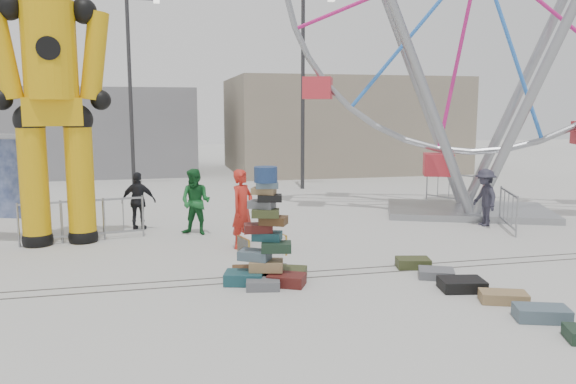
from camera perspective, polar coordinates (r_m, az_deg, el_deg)
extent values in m
plane|color=#9E9E99|center=(10.86, 3.57, -9.55)|extent=(90.00, 90.00, 0.00)
cube|color=#47443F|center=(11.41, 2.70, -8.64)|extent=(40.00, 0.04, 0.01)
cube|color=#47443F|center=(11.78, 2.16, -8.09)|extent=(40.00, 0.04, 0.01)
cube|color=gray|center=(31.53, 5.33, 6.82)|extent=(12.00, 8.00, 5.00)
cube|color=gray|center=(32.05, -18.67, 5.91)|extent=(10.00, 8.00, 4.40)
cylinder|color=#2D2D30|center=(23.67, 1.51, 9.98)|extent=(0.16, 0.16, 8.00)
cube|color=silver|center=(24.40, 4.43, 18.89)|extent=(0.25, 0.25, 0.12)
cylinder|color=#2D2D30|center=(24.91, -15.72, 9.59)|extent=(0.16, 0.16, 8.00)
cube|color=silver|center=(25.28, -13.22, 18.33)|extent=(0.25, 0.25, 0.12)
cube|color=#1B4A52|center=(11.00, -4.49, -8.68)|extent=(0.85, 0.70, 0.24)
cube|color=#521915|center=(10.88, -0.14, -8.90)|extent=(0.84, 0.75, 0.22)
cube|color=#4C3118|center=(11.43, -4.06, -8.10)|extent=(0.70, 0.52, 0.20)
cube|color=#3A4120|center=(11.32, 0.12, -8.21)|extent=(0.79, 0.69, 0.22)
cube|color=slate|center=(10.67, -2.56, -9.35)|extent=(0.69, 0.53, 0.18)
cube|color=black|center=(11.54, -1.84, -7.92)|extent=(0.73, 0.64, 0.20)
cube|color=#97774C|center=(11.00, -2.23, -7.46)|extent=(0.74, 0.59, 0.20)
cube|color=#4C616D|center=(11.01, -3.41, -6.41)|extent=(0.71, 0.65, 0.18)
cube|color=#1B3122|center=(10.85, -1.19, -5.60)|extent=(0.64, 0.50, 0.18)
cube|color=#1B4A52|center=(10.99, -2.14, -4.49)|extent=(0.65, 0.55, 0.17)
cube|color=#521915|center=(10.94, -3.04, -3.67)|extent=(0.57, 0.42, 0.17)
cube|color=#4C3118|center=(10.81, -1.49, -2.90)|extent=(0.61, 0.55, 0.17)
cube|color=#3A4120|center=(10.71, -2.30, -2.16)|extent=(0.58, 0.46, 0.15)
cube|color=slate|center=(10.82, -2.69, -1.26)|extent=(0.58, 0.53, 0.15)
cube|color=black|center=(10.70, -1.88, -0.62)|extent=(0.51, 0.40, 0.13)
cube|color=#97774C|center=(10.74, -2.48, 0.11)|extent=(0.53, 0.45, 0.13)
cube|color=#4C616D|center=(10.64, -2.15, 0.69)|extent=(0.46, 0.34, 0.11)
cylinder|color=navy|center=(10.65, -2.28, 1.79)|extent=(0.44, 0.44, 0.30)
sphere|color=black|center=(15.28, -24.07, -4.44)|extent=(0.73, 0.73, 0.73)
cylinder|color=#D29D0B|center=(15.05, -24.39, 0.78)|extent=(0.68, 0.68, 3.09)
sphere|color=black|center=(14.94, -24.75, 6.66)|extent=(0.77, 0.77, 0.77)
sphere|color=black|center=(15.24, -20.07, -4.25)|extent=(0.73, 0.73, 0.73)
cylinder|color=#D29D0B|center=(15.00, -20.34, 0.98)|extent=(0.68, 0.68, 3.09)
sphere|color=black|center=(14.90, -20.65, 6.88)|extent=(0.77, 0.77, 0.77)
cube|color=#D29D0B|center=(14.91, -22.74, 7.52)|extent=(1.44, 0.93, 0.68)
cylinder|color=#D29D0B|center=(14.97, -23.06, 13.06)|extent=(1.26, 1.26, 2.32)
sphere|color=black|center=(15.13, -23.33, 17.43)|extent=(1.06, 1.06, 1.06)
sphere|color=black|center=(15.15, -26.51, 16.48)|extent=(0.62, 0.62, 0.62)
cylinder|color=#D29D0B|center=(15.04, -26.99, 12.43)|extent=(0.85, 0.60, 2.17)
sphere|color=black|center=(15.00, -27.09, 8.36)|extent=(0.50, 0.50, 0.50)
sphere|color=black|center=(15.08, -20.03, 16.88)|extent=(0.62, 0.62, 0.62)
cylinder|color=#D29D0B|center=(14.96, -19.06, 12.90)|extent=(0.85, 0.60, 2.17)
sphere|color=black|center=(14.91, -18.49, 8.85)|extent=(0.50, 0.50, 0.50)
cube|color=gray|center=(19.02, 17.81, -1.84)|extent=(5.80, 4.71, 0.20)
cylinder|color=gray|center=(17.67, 13.57, 10.36)|extent=(3.35, 1.62, 8.16)
cylinder|color=gray|center=(18.18, 23.89, 9.82)|extent=(3.35, 1.62, 8.16)
cylinder|color=gray|center=(19.48, 13.19, 10.17)|extent=(3.35, 1.62, 8.16)
cylinder|color=gray|center=(19.94, 22.58, 9.71)|extent=(3.35, 1.62, 8.16)
cube|color=red|center=(18.83, 18.00, 2.38)|extent=(1.18, 1.18, 0.70)
cylinder|color=gray|center=(15.26, -24.29, 0.15)|extent=(0.09, 0.09, 2.70)
cube|color=navy|center=(15.73, -27.13, 1.18)|extent=(1.61, 0.65, 1.98)
cube|color=silver|center=(13.01, -2.64, -5.46)|extent=(1.11, 0.83, 0.46)
cube|color=#3A4120|center=(12.33, 12.59, -7.04)|extent=(0.78, 0.60, 0.21)
cube|color=slate|center=(11.74, 14.83, -8.00)|extent=(0.84, 0.76, 0.18)
cube|color=black|center=(11.08, 17.25, -8.96)|extent=(0.90, 0.71, 0.22)
cube|color=#97774C|center=(10.65, 21.05, -9.94)|extent=(0.89, 0.68, 0.19)
cube|color=#4C616D|center=(10.03, 24.37, -11.17)|extent=(0.94, 0.71, 0.23)
imported|color=red|center=(13.61, -4.66, -1.72)|extent=(0.82, 0.82, 1.92)
imported|color=#165A26|center=(15.23, -9.36, -1.00)|extent=(1.08, 1.01, 1.78)
imported|color=black|center=(16.16, -14.94, -0.90)|extent=(1.02, 0.60, 1.63)
imported|color=#272633|center=(17.15, 19.36, -0.52)|extent=(0.68, 1.11, 1.66)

